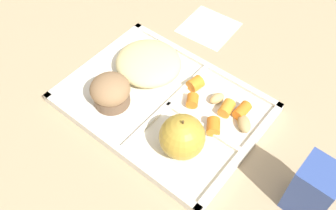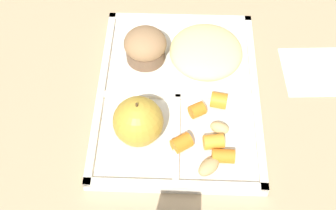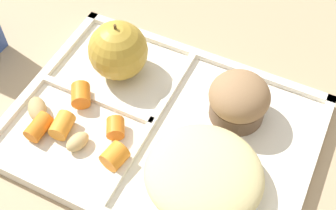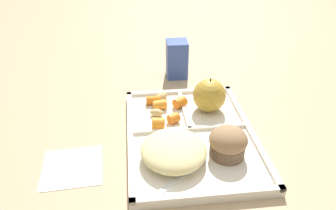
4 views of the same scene
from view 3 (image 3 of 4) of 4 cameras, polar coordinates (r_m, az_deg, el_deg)
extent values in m
plane|color=tan|center=(0.58, -0.77, -3.58)|extent=(6.00, 6.00, 0.00)
cube|color=silver|center=(0.58, -0.78, -3.24)|extent=(0.38, 0.28, 0.01)
cube|color=silver|center=(0.65, 4.53, 6.31)|extent=(0.38, 0.01, 0.01)
cube|color=silver|center=(0.64, -15.81, 3.43)|extent=(0.01, 0.28, 0.01)
cube|color=silver|center=(0.55, 16.97, -9.51)|extent=(0.01, 0.28, 0.01)
cube|color=silver|center=(0.57, -2.01, -2.16)|extent=(0.01, 0.26, 0.01)
cube|color=silver|center=(0.60, -9.20, 0.40)|extent=(0.17, 0.01, 0.01)
sphere|color=#B79333|center=(0.60, -6.40, 6.94)|extent=(0.08, 0.08, 0.08)
cylinder|color=#4C381E|center=(0.57, -6.78, 9.76)|extent=(0.00, 0.00, 0.01)
cylinder|color=brown|center=(0.58, 8.82, -0.36)|extent=(0.07, 0.07, 0.03)
ellipsoid|color=#93704C|center=(0.56, 9.14, 1.15)|extent=(0.08, 0.08, 0.05)
cylinder|color=orange|center=(0.58, -16.23, -2.73)|extent=(0.02, 0.04, 0.02)
cylinder|color=orange|center=(0.56, -6.74, -2.93)|extent=(0.03, 0.03, 0.02)
cylinder|color=orange|center=(0.57, -13.41, -2.54)|extent=(0.03, 0.04, 0.02)
cylinder|color=orange|center=(0.54, -6.84, -6.54)|extent=(0.03, 0.03, 0.03)
cylinder|color=orange|center=(0.60, -11.10, 1.28)|extent=(0.04, 0.04, 0.03)
ellipsoid|color=tan|center=(0.56, -11.50, -4.63)|extent=(0.03, 0.04, 0.02)
ellipsoid|color=tan|center=(0.60, -16.40, -0.49)|extent=(0.04, 0.04, 0.02)
ellipsoid|color=beige|center=(0.51, 4.62, -8.78)|extent=(0.14, 0.13, 0.04)
sphere|color=brown|center=(0.51, 7.46, -11.34)|extent=(0.03, 0.03, 0.03)
sphere|color=brown|center=(0.53, 2.88, -7.04)|extent=(0.03, 0.03, 0.03)
cube|color=silver|center=(0.54, 9.07, -8.81)|extent=(0.04, 0.04, 0.00)
cylinder|color=silver|center=(0.56, 9.01, -6.17)|extent=(0.02, 0.02, 0.00)
cylinder|color=silver|center=(0.55, 8.09, -6.40)|extent=(0.02, 0.02, 0.00)
cylinder|color=silver|center=(0.55, 7.16, -6.63)|extent=(0.02, 0.02, 0.00)
camera|label=1|loc=(0.78, -18.56, 59.86)|focal=39.93mm
camera|label=2|loc=(0.74, -68.05, 46.51)|focal=50.22mm
camera|label=4|loc=(0.47, 90.62, -6.46)|focal=35.52mm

